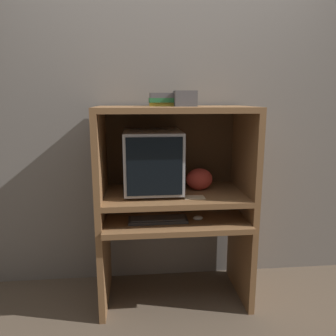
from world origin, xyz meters
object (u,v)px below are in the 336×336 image
Objects in this scene: mouse at (198,218)px; book_stack at (164,99)px; storage_box at (185,99)px; snack_bag at (199,179)px; keyboard at (158,220)px; crt_monitor at (153,161)px.

book_stack is at bearing 134.62° from mouse.
book_stack is 1.41× the size of storage_box.
snack_bag is at bearing 27.12° from storage_box.
mouse is 0.35× the size of snack_bag.
storage_box reaches higher than mouse.
snack_bag is 1.30× the size of storage_box.
keyboard is 2.07× the size of snack_bag.
book_stack is at bearing 148.31° from storage_box.
mouse is at bearing -45.38° from book_stack.
mouse is (0.26, -0.00, 0.00)m from keyboard.
storage_box is at bearing 120.15° from mouse.
storage_box is (0.13, -0.08, 0.01)m from book_stack.
crt_monitor reaches higher than snack_bag.
crt_monitor is 0.42m from book_stack.
book_stack is (-0.21, 0.21, 0.76)m from mouse.
book_stack is at bearing 174.68° from snack_bag.
keyboard is 0.81m from storage_box.
snack_bag is (0.04, 0.19, 0.22)m from mouse.
storage_box is at bearing 33.88° from keyboard.
snack_bag is at bearing 31.45° from keyboard.
storage_box is (-0.11, -0.06, 0.55)m from snack_bag.
crt_monitor reaches higher than mouse.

